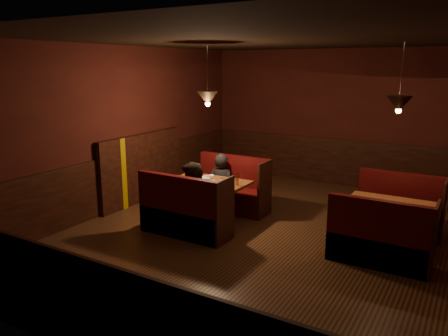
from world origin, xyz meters
The scene contains 9 objects.
room centered at (-0.28, 0.04, 1.05)m, with size 6.02×7.02×2.92m.
main_table centered at (-1.20, 0.08, 0.54)m, with size 1.30×0.79×0.91m.
main_bench_far centered at (-1.19, 0.82, 0.31)m, with size 1.43×0.51×0.97m.
main_bench_near centered at (-1.19, -0.65, 0.31)m, with size 1.43×0.51×0.97m.
second_table centered at (1.57, 0.49, 0.49)m, with size 1.17×0.75×0.66m.
second_bench_far centered at (1.60, 1.19, 0.29)m, with size 1.29×0.48×0.92m.
second_bench_near centered at (1.60, -0.21, 0.29)m, with size 1.29×0.48×0.92m.
diner_a centered at (-1.35, 0.72, 0.69)m, with size 0.51×0.33×1.39m, color black.
diner_b centered at (-1.13, -0.48, 0.73)m, with size 0.71×0.55×1.46m, color black.
Camera 1 is at (2.55, -5.77, 2.55)m, focal length 35.00 mm.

